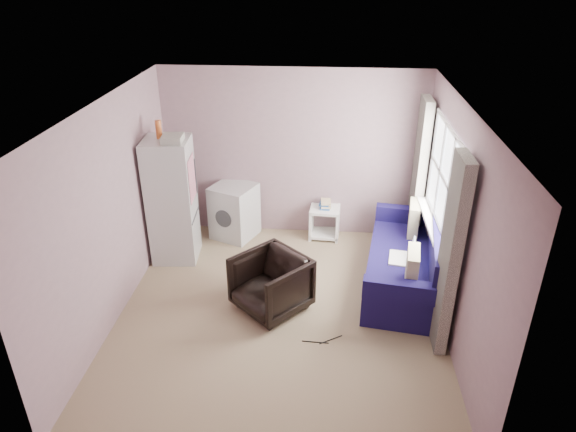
% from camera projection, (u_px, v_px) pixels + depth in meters
% --- Properties ---
extents(room, '(3.84, 4.24, 2.54)m').
position_uv_depth(room, '(281.00, 220.00, 5.61)').
color(room, '#9A8465').
rests_on(room, ground).
extents(armchair, '(1.03, 1.03, 0.78)m').
position_uv_depth(armchair, '(271.00, 281.00, 6.08)').
color(armchair, black).
rests_on(armchair, ground).
extents(fridge, '(0.65, 0.64, 1.97)m').
position_uv_depth(fridge, '(172.00, 200.00, 6.95)').
color(fridge, '#B5B5B5').
rests_on(fridge, ground).
extents(washing_machine, '(0.76, 0.76, 0.82)m').
position_uv_depth(washing_machine, '(234.00, 210.00, 7.69)').
color(washing_machine, '#B5B5B5').
rests_on(washing_machine, ground).
extents(side_table, '(0.46, 0.46, 0.60)m').
position_uv_depth(side_table, '(325.00, 219.00, 7.74)').
color(side_table, white).
rests_on(side_table, ground).
extents(sofa, '(1.23, 2.18, 0.92)m').
position_uv_depth(sofa, '(411.00, 263.00, 6.53)').
color(sofa, '#17114E').
rests_on(sofa, ground).
extents(window_dressing, '(0.17, 2.62, 2.18)m').
position_uv_depth(window_dressing, '(432.00, 210.00, 6.17)').
color(window_dressing, white).
rests_on(window_dressing, ground).
extents(floor_cables, '(0.45, 0.17, 0.01)m').
position_uv_depth(floor_cables, '(323.00, 341.00, 5.70)').
color(floor_cables, black).
rests_on(floor_cables, ground).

